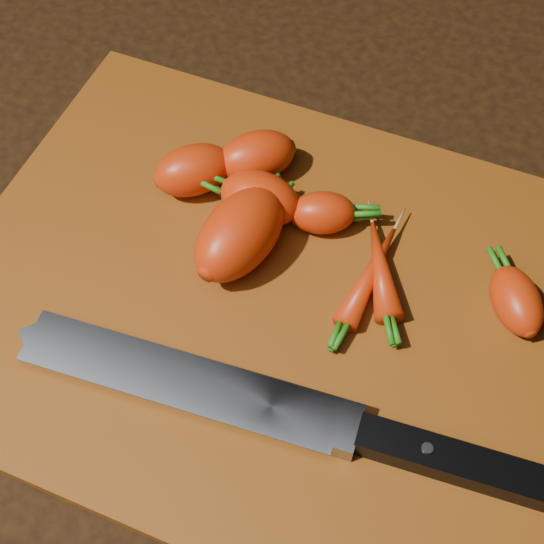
% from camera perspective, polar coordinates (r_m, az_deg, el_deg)
% --- Properties ---
extents(ground, '(2.00, 2.00, 0.01)m').
position_cam_1_polar(ground, '(0.61, -0.35, -2.49)').
color(ground, black).
extents(cutting_board, '(0.50, 0.40, 0.01)m').
position_cam_1_polar(cutting_board, '(0.60, -0.36, -1.97)').
color(cutting_board, brown).
rests_on(cutting_board, ground).
extents(carrot_0, '(0.08, 0.08, 0.04)m').
position_cam_1_polar(carrot_0, '(0.65, -5.94, 7.63)').
color(carrot_0, red).
rests_on(carrot_0, cutting_board).
extents(carrot_1, '(0.07, 0.05, 0.05)m').
position_cam_1_polar(carrot_1, '(0.62, -0.92, 5.54)').
color(carrot_1, red).
rests_on(carrot_1, cutting_board).
extents(carrot_2, '(0.07, 0.10, 0.06)m').
position_cam_1_polar(carrot_2, '(0.60, -2.43, 2.89)').
color(carrot_2, red).
rests_on(carrot_2, cutting_board).
extents(carrot_3, '(0.08, 0.08, 0.04)m').
position_cam_1_polar(carrot_3, '(0.65, -1.20, 8.69)').
color(carrot_3, red).
rests_on(carrot_3, cutting_board).
extents(carrot_4, '(0.06, 0.05, 0.04)m').
position_cam_1_polar(carrot_4, '(0.62, 3.82, 4.48)').
color(carrot_4, red).
rests_on(carrot_4, cutting_board).
extents(carrot_5, '(0.06, 0.07, 0.04)m').
position_cam_1_polar(carrot_5, '(0.60, 17.90, -2.08)').
color(carrot_5, red).
rests_on(carrot_5, cutting_board).
extents(carrot_6, '(0.03, 0.10, 0.02)m').
position_cam_1_polar(carrot_6, '(0.60, 7.41, -0.21)').
color(carrot_6, red).
rests_on(carrot_6, cutting_board).
extents(carrot_7, '(0.06, 0.09, 0.02)m').
position_cam_1_polar(carrot_7, '(0.60, 8.17, 0.24)').
color(carrot_7, red).
rests_on(carrot_7, cutting_board).
extents(knife, '(0.39, 0.06, 0.02)m').
position_cam_1_polar(knife, '(0.55, -4.75, -8.72)').
color(knife, gray).
rests_on(knife, cutting_board).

